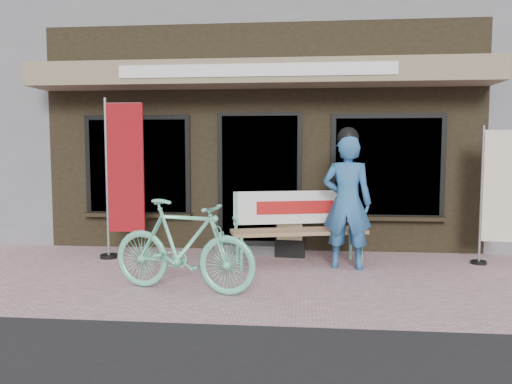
# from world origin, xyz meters

# --- Properties ---
(ground) EXTENTS (70.00, 70.00, 0.00)m
(ground) POSITION_xyz_m (0.00, 0.00, 0.00)
(ground) COLOR #CB9BA3
(ground) RESTS_ON ground
(storefront) EXTENTS (7.00, 6.77, 6.00)m
(storefront) POSITION_xyz_m (0.00, 4.96, 2.99)
(storefront) COLOR black
(storefront) RESTS_ON ground
(bench) EXTENTS (1.95, 0.94, 1.03)m
(bench) POSITION_xyz_m (0.62, 1.10, 0.60)
(bench) COLOR #6BD1A7
(bench) RESTS_ON ground
(person) EXTENTS (0.73, 0.54, 1.92)m
(person) POSITION_xyz_m (1.29, 0.85, 0.94)
(person) COLOR #2C6198
(person) RESTS_ON ground
(bicycle) EXTENTS (1.83, 0.88, 1.06)m
(bicycle) POSITION_xyz_m (-0.65, -0.46, 0.53)
(bicycle) COLOR #6BD1A7
(bicycle) RESTS_ON ground
(nobori_red) EXTENTS (0.69, 0.26, 2.37)m
(nobori_red) POSITION_xyz_m (-1.95, 1.16, 1.22)
(nobori_red) COLOR gray
(nobori_red) RESTS_ON ground
(nobori_cream) EXTENTS (0.58, 0.24, 1.96)m
(nobori_cream) POSITION_xyz_m (3.38, 1.26, 1.01)
(nobori_cream) COLOR gray
(nobori_cream) RESTS_ON ground
(menu_stand) EXTENTS (0.46, 0.14, 0.90)m
(menu_stand) POSITION_xyz_m (0.51, 1.45, 0.46)
(menu_stand) COLOR black
(menu_stand) RESTS_ON ground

